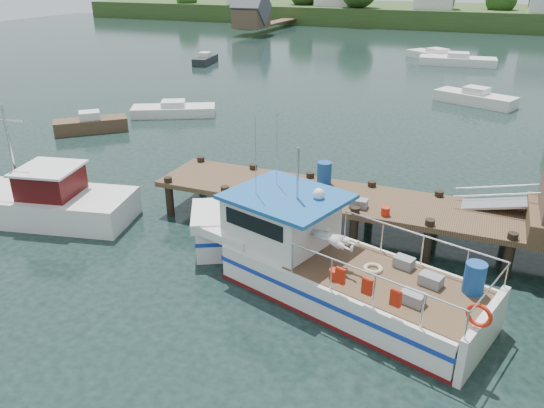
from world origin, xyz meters
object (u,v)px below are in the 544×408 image
at_px(work_boat, 32,201).
at_px(moored_d, 437,56).
at_px(dock, 501,196).
at_px(moored_a, 174,110).
at_px(moored_b, 475,98).
at_px(lobster_boat, 315,259).
at_px(moored_rowboat, 91,124).
at_px(moored_e, 205,60).
at_px(moored_far, 457,60).

distance_m(work_boat, moored_d, 47.80).
xyz_separation_m(dock, moored_a, (-20.24, 12.09, -1.87)).
relative_size(moored_b, moored_d, 0.85).
distance_m(lobster_boat, moored_rowboat, 20.98).
bearing_deg(moored_b, moored_rowboat, -155.45).
distance_m(moored_d, moored_e, 24.72).
xyz_separation_m(moored_b, moored_d, (-4.96, 19.89, -0.02)).
height_order(dock, moored_rowboat, dock).
relative_size(moored_a, moored_e, 1.31).
relative_size(moored_d, moored_e, 1.59).
relative_size(moored_rowboat, moored_far, 0.54).
xyz_separation_m(moored_far, moored_d, (-2.33, 2.80, -0.03)).
bearing_deg(lobster_boat, moored_rowboat, 165.42).
relative_size(work_boat, moored_e, 1.99).
distance_m(work_boat, moored_rowboat, 12.20).
bearing_deg(dock, moored_a, 149.15).
distance_m(lobster_boat, work_boat, 11.83).
bearing_deg(moored_a, work_boat, -85.31).
distance_m(lobster_boat, moored_e, 42.40).
relative_size(work_boat, moored_b, 1.46).
relative_size(moored_rowboat, moored_a, 0.71).
xyz_separation_m(dock, moored_d, (-6.77, 43.10, -1.80)).
bearing_deg(lobster_boat, moored_far, 106.42).
bearing_deg(moored_rowboat, lobster_boat, -44.31).
bearing_deg(dock, moored_d, 98.92).
height_order(work_boat, moored_e, work_boat).
xyz_separation_m(moored_far, moored_a, (-15.81, -28.20, -0.09)).
bearing_deg(moored_d, moored_far, -73.21).
xyz_separation_m(moored_a, moored_d, (13.48, 31.01, 0.06)).
bearing_deg(moored_far, moored_d, 109.61).
relative_size(dock, moored_e, 3.81).
bearing_deg(moored_a, moored_b, 23.58).
relative_size(dock, moored_a, 2.91).
bearing_deg(work_boat, moored_b, 48.45).
bearing_deg(dock, lobster_boat, -141.05).
bearing_deg(dock, moored_rowboat, 163.03).
bearing_deg(moored_a, moored_d, 59.00).
distance_m(dock, moored_a, 23.65).
relative_size(moored_rowboat, moored_d, 0.59).
bearing_deg(dock, moored_far, 96.28).
distance_m(dock, moored_far, 40.57).
xyz_separation_m(work_boat, moored_d, (10.08, 46.73, -0.28)).
xyz_separation_m(lobster_boat, moored_b, (3.22, 27.27, -0.48)).
height_order(moored_a, moored_e, moored_e).
xyz_separation_m(moored_a, moored_b, (18.44, 11.11, 0.09)).
bearing_deg(work_boat, moored_d, 65.55).
height_order(moored_rowboat, moored_b, moored_b).
relative_size(dock, work_boat, 1.91).
height_order(lobster_boat, moored_rowboat, lobster_boat).
bearing_deg(moored_d, moored_e, -174.31).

